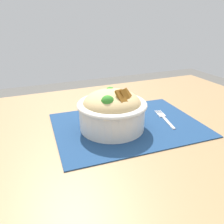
% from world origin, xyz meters
% --- Properties ---
extents(table, '(1.26, 0.80, 0.72)m').
position_xyz_m(table, '(0.00, 0.00, 0.65)').
color(table, '#99754C').
rests_on(table, ground_plane).
extents(placemat, '(0.45, 0.34, 0.00)m').
position_xyz_m(placemat, '(0.03, -0.01, 0.72)').
color(placemat, navy).
rests_on(placemat, table).
extents(bowl, '(0.23, 0.23, 0.13)m').
position_xyz_m(bowl, '(-0.02, -0.01, 0.78)').
color(bowl, silver).
rests_on(bowl, placemat).
extents(fork, '(0.04, 0.14, 0.00)m').
position_xyz_m(fork, '(0.16, -0.02, 0.72)').
color(fork, silver).
rests_on(fork, placemat).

